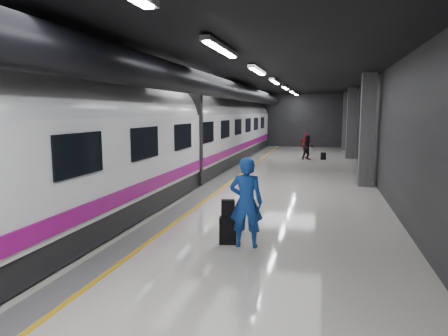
# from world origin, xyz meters

# --- Properties ---
(ground) EXTENTS (40.00, 40.00, 0.00)m
(ground) POSITION_xyz_m (0.00, 0.00, 0.00)
(ground) COLOR silver
(ground) RESTS_ON ground
(platform_hall) EXTENTS (10.02, 40.02, 4.51)m
(platform_hall) POSITION_xyz_m (-0.29, 0.96, 3.54)
(platform_hall) COLOR black
(platform_hall) RESTS_ON ground
(train) EXTENTS (3.05, 38.00, 4.05)m
(train) POSITION_xyz_m (-3.25, -0.00, 2.07)
(train) COLOR black
(train) RESTS_ON ground
(traveler_main) EXTENTS (0.77, 0.54, 2.02)m
(traveler_main) POSITION_xyz_m (1.28, -6.45, 1.01)
(traveler_main) COLOR blue
(traveler_main) RESTS_ON ground
(suitcase_main) EXTENTS (0.42, 0.31, 0.63)m
(suitcase_main) POSITION_xyz_m (0.84, -6.35, 0.31)
(suitcase_main) COLOR black
(suitcase_main) RESTS_ON ground
(shoulder_bag) EXTENTS (0.33, 0.22, 0.40)m
(shoulder_bag) POSITION_xyz_m (0.85, -6.37, 0.83)
(shoulder_bag) COLOR black
(shoulder_bag) RESTS_ON suitcase_main
(traveler_far_a) EXTENTS (0.96, 0.90, 1.56)m
(traveler_far_a) POSITION_xyz_m (1.95, 10.50, 0.78)
(traveler_far_a) COLOR black
(traveler_far_a) RESTS_ON ground
(traveler_far_b) EXTENTS (1.06, 0.79, 1.68)m
(traveler_far_b) POSITION_xyz_m (1.73, 11.44, 0.84)
(traveler_far_b) COLOR maroon
(traveler_far_b) RESTS_ON ground
(suitcase_far) EXTENTS (0.34, 0.27, 0.45)m
(suitcase_far) POSITION_xyz_m (2.89, 10.79, 0.22)
(suitcase_far) COLOR black
(suitcase_far) RESTS_ON ground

